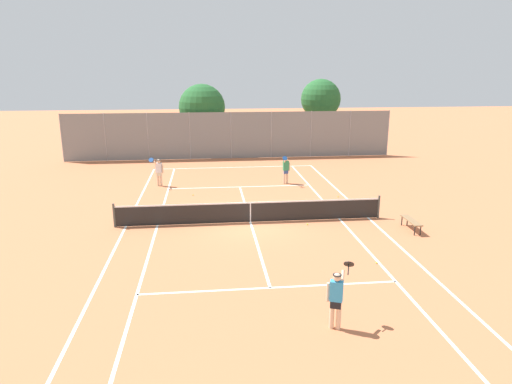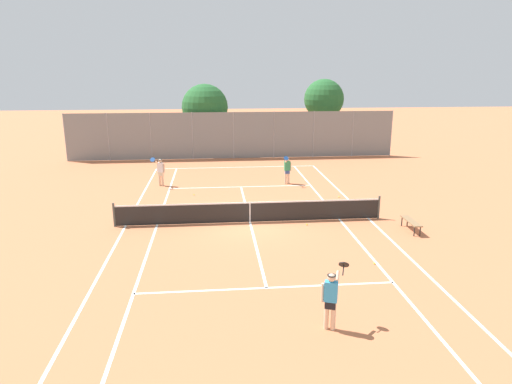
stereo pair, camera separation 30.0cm
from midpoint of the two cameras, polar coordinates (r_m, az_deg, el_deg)
ground_plane at (r=20.59m, az=-1.12°, el=-3.81°), size 120.00×120.00×0.00m
court_line_markings at (r=20.59m, az=-1.12°, el=-3.80°), size 11.10×23.90×0.01m
tennis_net at (r=20.43m, az=-1.12°, el=-2.46°), size 12.00×0.10×1.07m
player_near_side at (r=12.40m, az=9.30°, el=-12.78°), size 0.84×0.69×1.77m
player_far_left at (r=27.31m, az=-12.35°, el=2.62°), size 0.78×0.71×1.77m
player_far_right at (r=27.31m, az=3.44°, el=2.95°), size 0.58×0.81×1.77m
loose_tennis_ball_0 at (r=16.90m, az=14.35°, el=-8.55°), size 0.07×0.07×0.07m
loose_tennis_ball_1 at (r=20.35m, az=6.02°, el=-4.03°), size 0.07×0.07×0.07m
loose_tennis_ball_2 at (r=24.92m, az=9.88°, el=-0.57°), size 0.07×0.07×0.07m
loose_tennis_ball_3 at (r=25.13m, az=-8.21°, el=-0.37°), size 0.07×0.07×0.07m
courtside_bench at (r=20.54m, az=18.44°, el=-3.46°), size 0.36×1.50×0.47m
back_fence at (r=35.03m, az=-3.40°, el=7.07°), size 24.92×0.08×3.55m
tree_behind_left at (r=36.97m, az=-7.16°, el=10.31°), size 3.65×3.65×5.56m
tree_behind_right at (r=39.09m, az=7.80°, el=11.33°), size 3.29×3.29×5.89m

